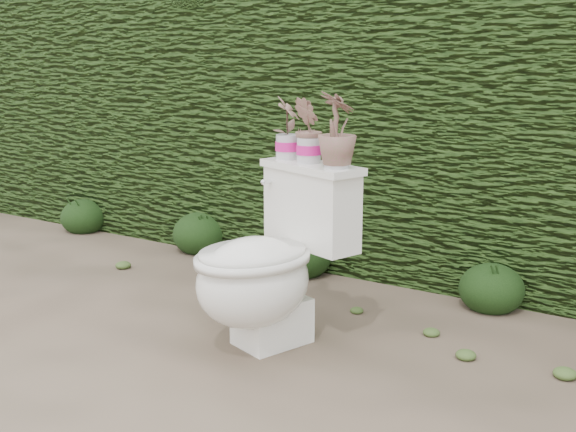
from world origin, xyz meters
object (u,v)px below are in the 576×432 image
Objects in this scene: potted_plant_left at (287,129)px; toilet at (268,266)px; potted_plant_right at (337,132)px; potted_plant_center at (309,132)px.

toilet is at bearing -175.74° from potted_plant_left.
toilet is 2.62× the size of potted_plant_right.
potted_plant_center is 0.90× the size of potted_plant_right.
potted_plant_center reaches higher than potted_plant_left.
potted_plant_left is 0.15m from potted_plant_center.
potted_plant_center is 0.18m from potted_plant_right.
potted_plant_left is 0.98× the size of potted_plant_center.
potted_plant_right is (0.23, 0.17, 0.57)m from toilet.
toilet is 0.64m from potted_plant_right.
potted_plant_right is at bearing 56.23° from toilet.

